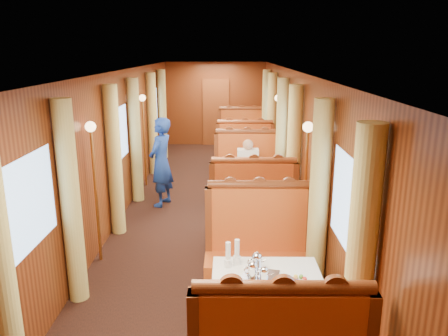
{
  "coord_description": "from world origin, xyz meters",
  "views": [
    {
      "loc": [
        0.37,
        -7.29,
        2.83
      ],
      "look_at": [
        0.31,
        -0.7,
        1.05
      ],
      "focal_mm": 35.0,
      "sensor_mm": 36.0,
      "label": 1
    }
  ],
  "objects_px": {
    "table_mid": "(249,195)",
    "steward": "(161,162)",
    "teapot_right": "(264,276)",
    "passenger": "(248,164)",
    "table_far": "(243,150)",
    "tea_tray": "(261,275)",
    "fruit_plate": "(299,281)",
    "teapot_back": "(257,263)",
    "rose_vase_far": "(242,129)",
    "banquette_near_aft": "(259,257)",
    "rose_vase_mid": "(250,164)",
    "banquette_mid_aft": "(247,176)",
    "banquette_far_fwd": "(244,158)",
    "banquette_far_aft": "(242,141)",
    "table_near": "(266,308)",
    "banquette_mid_fwd": "(252,213)",
    "teapot_left": "(253,271)"
  },
  "relations": [
    {
      "from": "banquette_mid_aft",
      "to": "table_near",
      "type": "bearing_deg",
      "value": -90.0
    },
    {
      "from": "teapot_right",
      "to": "table_near",
      "type": "bearing_deg",
      "value": 88.19
    },
    {
      "from": "banquette_near_aft",
      "to": "fruit_plate",
      "type": "relative_size",
      "value": 6.63
    },
    {
      "from": "banquette_mid_fwd",
      "to": "teapot_left",
      "type": "relative_size",
      "value": 8.44
    },
    {
      "from": "banquette_far_fwd",
      "to": "passenger",
      "type": "xyz_separation_m",
      "value": [
        -0.0,
        -1.76,
        0.32
      ]
    },
    {
      "from": "table_mid",
      "to": "passenger",
      "type": "distance_m",
      "value": 0.81
    },
    {
      "from": "teapot_left",
      "to": "fruit_plate",
      "type": "height_order",
      "value": "teapot_left"
    },
    {
      "from": "banquette_mid_fwd",
      "to": "tea_tray",
      "type": "relative_size",
      "value": 3.94
    },
    {
      "from": "rose_vase_far",
      "to": "banquette_far_aft",
      "type": "bearing_deg",
      "value": 88.92
    },
    {
      "from": "table_mid",
      "to": "banquette_mid_fwd",
      "type": "xyz_separation_m",
      "value": [
        0.0,
        -1.01,
        0.05
      ]
    },
    {
      "from": "table_far",
      "to": "tea_tray",
      "type": "relative_size",
      "value": 3.09
    },
    {
      "from": "teapot_right",
      "to": "rose_vase_far",
      "type": "xyz_separation_m",
      "value": [
        0.02,
        7.15,
        0.12
      ]
    },
    {
      "from": "rose_vase_mid",
      "to": "rose_vase_far",
      "type": "height_order",
      "value": "same"
    },
    {
      "from": "banquette_mid_aft",
      "to": "tea_tray",
      "type": "relative_size",
      "value": 3.94
    },
    {
      "from": "teapot_right",
      "to": "passenger",
      "type": "bearing_deg",
      "value": 103.66
    },
    {
      "from": "banquette_mid_fwd",
      "to": "steward",
      "type": "distance_m",
      "value": 2.26
    },
    {
      "from": "banquette_far_aft",
      "to": "rose_vase_mid",
      "type": "relative_size",
      "value": 3.72
    },
    {
      "from": "banquette_mid_aft",
      "to": "tea_tray",
      "type": "xyz_separation_m",
      "value": [
        -0.06,
        -4.55,
        0.33
      ]
    },
    {
      "from": "rose_vase_mid",
      "to": "table_far",
      "type": "bearing_deg",
      "value": 90.16
    },
    {
      "from": "steward",
      "to": "banquette_near_aft",
      "type": "bearing_deg",
      "value": 47.21
    },
    {
      "from": "table_mid",
      "to": "passenger",
      "type": "xyz_separation_m",
      "value": [
        -0.0,
        0.73,
        0.37
      ]
    },
    {
      "from": "tea_tray",
      "to": "rose_vase_far",
      "type": "bearing_deg",
      "value": 89.65
    },
    {
      "from": "table_mid",
      "to": "banquette_mid_fwd",
      "type": "bearing_deg",
      "value": -90.0
    },
    {
      "from": "table_mid",
      "to": "teapot_right",
      "type": "xyz_separation_m",
      "value": [
        -0.04,
        -3.64,
        0.43
      ]
    },
    {
      "from": "tea_tray",
      "to": "banquette_mid_aft",
      "type": "bearing_deg",
      "value": 89.22
    },
    {
      "from": "banquette_near_aft",
      "to": "steward",
      "type": "relative_size",
      "value": 0.81
    },
    {
      "from": "table_far",
      "to": "passenger",
      "type": "height_order",
      "value": "passenger"
    },
    {
      "from": "table_near",
      "to": "banquette_far_fwd",
      "type": "relative_size",
      "value": 0.78
    },
    {
      "from": "table_near",
      "to": "rose_vase_far",
      "type": "distance_m",
      "value": 7.04
    },
    {
      "from": "table_far",
      "to": "tea_tray",
      "type": "bearing_deg",
      "value": -90.51
    },
    {
      "from": "banquette_far_aft",
      "to": "banquette_far_fwd",
      "type": "bearing_deg",
      "value": -90.0
    },
    {
      "from": "banquette_mid_fwd",
      "to": "table_far",
      "type": "height_order",
      "value": "banquette_mid_fwd"
    },
    {
      "from": "tea_tray",
      "to": "teapot_back",
      "type": "bearing_deg",
      "value": 104.26
    },
    {
      "from": "teapot_back",
      "to": "table_mid",
      "type": "bearing_deg",
      "value": 80.23
    },
    {
      "from": "banquette_near_aft",
      "to": "rose_vase_mid",
      "type": "distance_m",
      "value": 2.55
    },
    {
      "from": "table_mid",
      "to": "steward",
      "type": "distance_m",
      "value": 1.75
    },
    {
      "from": "table_mid",
      "to": "banquette_mid_fwd",
      "type": "relative_size",
      "value": 0.78
    },
    {
      "from": "banquette_near_aft",
      "to": "banquette_far_aft",
      "type": "bearing_deg",
      "value": 90.0
    },
    {
      "from": "fruit_plate",
      "to": "table_mid",
      "type": "bearing_deg",
      "value": 94.46
    },
    {
      "from": "table_mid",
      "to": "table_far",
      "type": "height_order",
      "value": "same"
    },
    {
      "from": "banquette_mid_fwd",
      "to": "teapot_right",
      "type": "bearing_deg",
      "value": -90.85
    },
    {
      "from": "table_far",
      "to": "rose_vase_far",
      "type": "height_order",
      "value": "rose_vase_far"
    },
    {
      "from": "banquette_near_aft",
      "to": "rose_vase_mid",
      "type": "xyz_separation_m",
      "value": [
        0.01,
        2.5,
        0.5
      ]
    },
    {
      "from": "table_far",
      "to": "rose_vase_mid",
      "type": "xyz_separation_m",
      "value": [
        0.01,
        -3.49,
        0.55
      ]
    },
    {
      "from": "banquette_near_aft",
      "to": "table_near",
      "type": "bearing_deg",
      "value": -90.0
    },
    {
      "from": "teapot_right",
      "to": "passenger",
      "type": "height_order",
      "value": "passenger"
    },
    {
      "from": "fruit_plate",
      "to": "tea_tray",
      "type": "bearing_deg",
      "value": 161.12
    },
    {
      "from": "table_near",
      "to": "tea_tray",
      "type": "bearing_deg",
      "value": -147.48
    },
    {
      "from": "banquette_mid_aft",
      "to": "banquette_far_fwd",
      "type": "height_order",
      "value": "same"
    },
    {
      "from": "banquette_near_aft",
      "to": "rose_vase_mid",
      "type": "relative_size",
      "value": 3.72
    }
  ]
}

